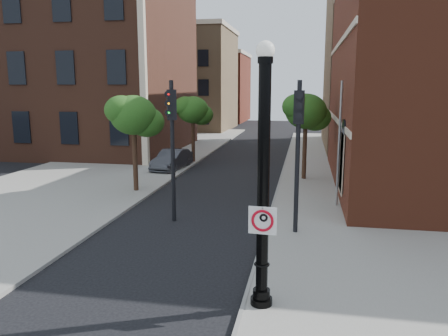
% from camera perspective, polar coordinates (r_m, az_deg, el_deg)
% --- Properties ---
extents(ground, '(120.00, 120.00, 0.00)m').
position_cam_1_polar(ground, '(11.89, -7.26, -15.62)').
color(ground, black).
rests_on(ground, ground).
extents(sidewalk_right, '(8.00, 60.00, 0.12)m').
position_cam_1_polar(sidewalk_right, '(20.95, 17.55, -4.26)').
color(sidewalk_right, gray).
rests_on(sidewalk_right, ground).
extents(sidewalk_left, '(10.00, 50.00, 0.12)m').
position_cam_1_polar(sidewalk_left, '(31.17, -12.91, 0.69)').
color(sidewalk_left, gray).
rests_on(sidewalk_left, ground).
extents(curb_edge, '(0.10, 60.00, 0.14)m').
position_cam_1_polar(curb_edge, '(20.82, 6.68, -3.89)').
color(curb_edge, gray).
rests_on(curb_edge, ground).
extents(victorian_building, '(18.60, 14.60, 17.95)m').
position_cam_1_polar(victorian_building, '(39.39, -19.57, 15.04)').
color(victorian_building, brown).
rests_on(victorian_building, ground).
extents(bg_building_tan_a, '(12.00, 12.00, 12.00)m').
position_cam_1_polar(bg_building_tan_a, '(56.28, -5.31, 11.23)').
color(bg_building_tan_a, '#987652').
rests_on(bg_building_tan_a, ground).
extents(bg_building_red, '(12.00, 12.00, 10.00)m').
position_cam_1_polar(bg_building_red, '(69.85, -2.10, 10.29)').
color(bg_building_red, maroon).
rests_on(bg_building_red, ground).
extents(lamppost, '(0.52, 0.52, 6.20)m').
position_cam_1_polar(lamppost, '(9.98, 5.13, -3.17)').
color(lamppost, black).
rests_on(lamppost, ground).
extents(no_parking_sign, '(0.65, 0.10, 0.65)m').
position_cam_1_polar(no_parking_sign, '(9.99, 5.06, -6.82)').
color(no_parking_sign, white).
rests_on(no_parking_sign, ground).
extents(parked_car, '(1.79, 4.13, 1.32)m').
position_cam_1_polar(parked_car, '(28.11, -6.81, 1.08)').
color(parked_car, '#313237').
rests_on(parked_car, ground).
extents(traffic_signal_left, '(0.44, 0.48, 5.48)m').
position_cam_1_polar(traffic_signal_left, '(16.83, -6.82, 5.22)').
color(traffic_signal_left, black).
rests_on(traffic_signal_left, ground).
extents(traffic_signal_right, '(0.36, 0.45, 5.46)m').
position_cam_1_polar(traffic_signal_right, '(15.25, 9.67, 4.56)').
color(traffic_signal_right, black).
rests_on(traffic_signal_right, ground).
extents(utility_pole, '(0.11, 0.11, 5.50)m').
position_cam_1_polar(utility_pole, '(19.36, 14.79, 2.82)').
color(utility_pole, '#999999').
rests_on(utility_pole, ground).
extents(street_tree_a, '(2.69, 2.43, 4.85)m').
position_cam_1_polar(street_tree_a, '(21.94, -11.63, 6.63)').
color(street_tree_a, black).
rests_on(street_tree_a, ground).
extents(street_tree_b, '(2.57, 2.32, 4.63)m').
position_cam_1_polar(street_tree_b, '(30.26, -4.02, 7.48)').
color(street_tree_b, black).
rests_on(street_tree_b, ground).
extents(street_tree_c, '(2.72, 2.46, 4.90)m').
position_cam_1_polar(street_tree_c, '(24.80, 10.72, 7.17)').
color(street_tree_c, black).
rests_on(street_tree_c, ground).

